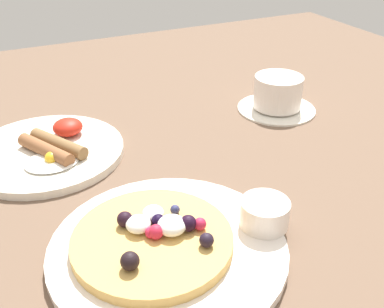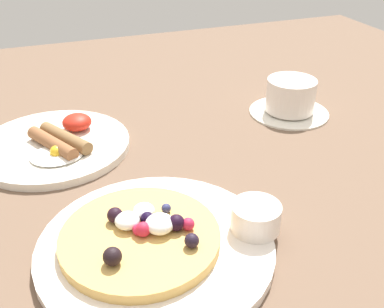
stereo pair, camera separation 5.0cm
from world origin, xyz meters
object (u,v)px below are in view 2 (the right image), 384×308
(pancake_plate, at_px, (156,247))
(syrup_ramekin, at_px, (256,217))
(coffee_saucer, at_px, (289,111))
(breakfast_plate, at_px, (54,146))
(coffee_cup, at_px, (291,94))

(pancake_plate, relative_size, syrup_ramekin, 4.64)
(syrup_ramekin, distance_m, coffee_saucer, 0.36)
(breakfast_plate, height_order, coffee_cup, coffee_cup)
(breakfast_plate, xyz_separation_m, coffee_saucer, (0.42, -0.01, -0.00))
(pancake_plate, xyz_separation_m, coffee_saucer, (0.34, 0.27, -0.00))
(breakfast_plate, relative_size, coffee_saucer, 1.66)
(syrup_ramekin, distance_m, coffee_cup, 0.36)
(pancake_plate, height_order, coffee_cup, coffee_cup)
(pancake_plate, bearing_deg, breakfast_plate, 106.80)
(pancake_plate, distance_m, coffee_saucer, 0.43)
(coffee_saucer, relative_size, coffee_cup, 1.36)
(coffee_saucer, distance_m, coffee_cup, 0.03)
(coffee_saucer, xyz_separation_m, coffee_cup, (0.00, 0.00, 0.03))
(syrup_ramekin, xyz_separation_m, coffee_saucer, (0.22, 0.29, -0.03))
(syrup_ramekin, relative_size, coffee_saucer, 0.40)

